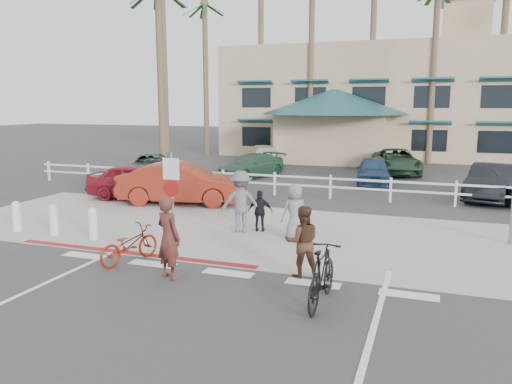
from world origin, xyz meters
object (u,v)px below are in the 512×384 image
at_px(car_white_sedan, 182,183).
at_px(car_red_compact, 140,182).
at_px(bike_black, 322,276).
at_px(bike_red, 129,245).
at_px(sign_post, 172,194).

relative_size(car_white_sedan, car_red_compact, 1.14).
bearing_deg(car_red_compact, car_white_sedan, -101.43).
height_order(bike_black, car_white_sedan, car_white_sedan).
bearing_deg(bike_black, car_red_compact, -39.88).
distance_m(car_white_sedan, car_red_compact, 2.10).
bearing_deg(bike_red, sign_post, -83.46).
distance_m(bike_red, bike_black, 5.12).
xyz_separation_m(sign_post, bike_black, (4.71, -2.65, -0.86)).
relative_size(sign_post, car_white_sedan, 0.59).
height_order(bike_red, bike_black, bike_black).
xyz_separation_m(sign_post, car_white_sedan, (-2.57, 5.35, -0.64)).
distance_m(sign_post, bike_black, 5.47).
height_order(sign_post, bike_black, sign_post).
relative_size(bike_red, bike_black, 0.88).
bearing_deg(bike_red, car_white_sedan, -54.70).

